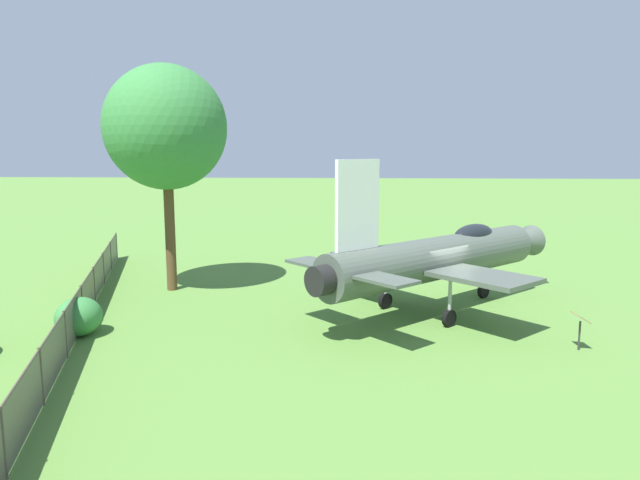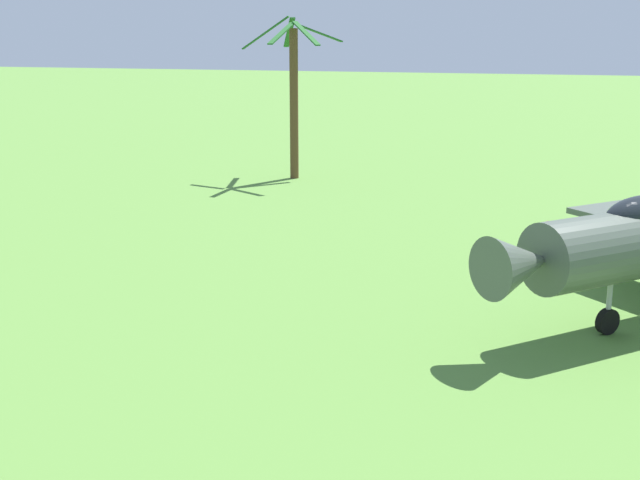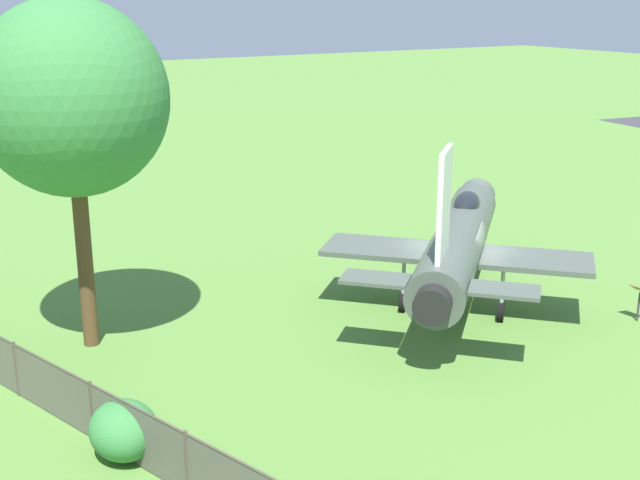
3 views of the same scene
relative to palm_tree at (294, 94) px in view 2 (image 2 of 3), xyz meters
The scene contains 2 objects.
palm_tree is the anchor object (origin of this frame).
info_plaque 16.16m from the palm_tree, 133.33° to the left, with size 0.45×0.64×1.14m.
Camera 2 is at (3.99, 21.76, 6.87)m, focal length 48.77 mm.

